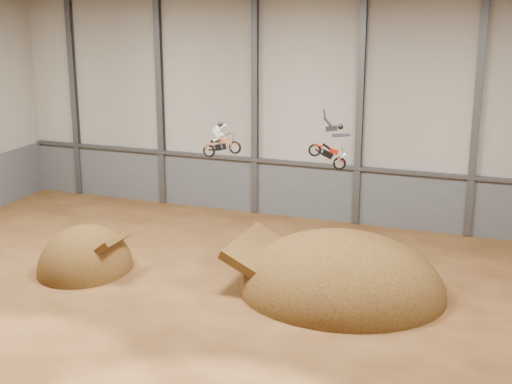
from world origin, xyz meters
TOP-DOWN VIEW (x-y plane):
  - floor at (0.00, 0.00)m, footprint 40.00×40.00m
  - back_wall at (0.00, 15.00)m, footprint 40.00×0.10m
  - lower_band_back at (0.00, 14.90)m, footprint 39.80×0.18m
  - steel_rail at (0.00, 14.75)m, footprint 39.80×0.35m
  - steel_column_0 at (-16.67, 14.80)m, footprint 0.40×0.36m
  - steel_column_1 at (-10.00, 14.80)m, footprint 0.40×0.36m
  - steel_column_2 at (-3.33, 14.80)m, footprint 0.40×0.36m
  - steel_column_3 at (3.33, 14.80)m, footprint 0.40×0.36m
  - steel_column_4 at (10.00, 14.80)m, footprint 0.40×0.36m
  - takeoff_ramp at (-7.96, 2.31)m, footprint 4.64×5.36m
  - landing_ramp at (5.05, 4.13)m, footprint 9.90×8.75m
  - fmx_rider_a at (-0.91, 4.00)m, footprint 2.29×0.87m
  - fmx_rider_b at (4.19, 3.64)m, footprint 3.24×1.57m

SIDE VIEW (x-z plane):
  - floor at x=0.00m, z-range 0.00..0.00m
  - takeoff_ramp at x=-7.96m, z-range -2.32..2.32m
  - landing_ramp at x=5.05m, z-range -2.85..2.85m
  - lower_band_back at x=0.00m, z-range 0.00..3.50m
  - steel_rail at x=0.00m, z-range 3.45..3.65m
  - back_wall at x=0.00m, z-range 0.00..14.00m
  - steel_column_0 at x=-16.67m, z-range 0.05..13.95m
  - steel_column_1 at x=-10.00m, z-range 0.05..13.95m
  - steel_column_2 at x=-3.33m, z-range 0.05..13.95m
  - steel_column_3 at x=3.33m, z-range 0.05..13.95m
  - steel_column_4 at x=10.00m, z-range 0.05..13.95m
  - fmx_rider_a at x=-0.91m, z-range 6.06..8.16m
  - fmx_rider_b at x=4.19m, z-range 5.92..8.94m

